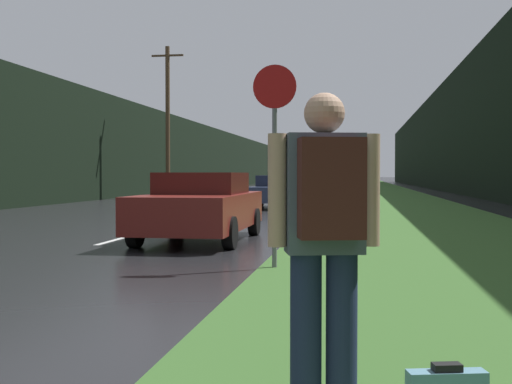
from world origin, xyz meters
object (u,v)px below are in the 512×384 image
stop_sign (275,147)px  car_passing_far (278,191)px  hitchhiker_with_backpack (325,232)px  car_passing_near (201,206)px

stop_sign → car_passing_far: size_ratio=0.70×
hitchhiker_with_backpack → car_passing_far: (-3.01, 22.13, -0.37)m
stop_sign → car_passing_near: (-2.00, 3.61, -1.05)m
hitchhiker_with_backpack → car_passing_far: bearing=84.5°
stop_sign → car_passing_near: stop_sign is taller
stop_sign → hitchhiker_with_backpack: size_ratio=1.61×
hitchhiker_with_backpack → car_passing_near: (-3.01, 9.20, -0.33)m
stop_sign → car_passing_near: 4.25m
hitchhiker_with_backpack → car_passing_near: hitchhiker_with_backpack is taller
stop_sign → car_passing_far: (-2.00, 16.54, -1.09)m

